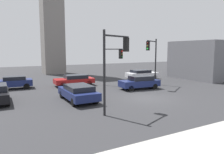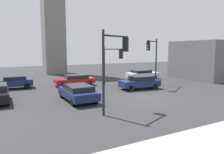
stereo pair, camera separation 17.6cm
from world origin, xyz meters
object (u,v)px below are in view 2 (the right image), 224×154
traffic_light_2 (153,53)px  car_0 (142,74)px  car_1 (14,82)px  car_3 (140,82)px  traffic_light_0 (113,59)px  traffic_light_1 (115,56)px  car_5 (78,92)px  car_4 (75,80)px

traffic_light_2 → car_0: bearing=-150.3°
traffic_light_2 → car_0: (2.78, 5.68, -3.21)m
car_1 → car_3: (12.19, -6.72, 0.00)m
traffic_light_0 → car_3: size_ratio=1.02×
car_0 → car_3: car_3 is taller
traffic_light_0 → traffic_light_1: bearing=-39.8°
car_3 → traffic_light_0: bearing=-47.6°
car_0 → car_5: (-12.84, -8.39, 0.02)m
traffic_light_1 → car_5: 5.39m
traffic_light_0 → car_3: 4.14m
traffic_light_0 → car_0: size_ratio=0.98×
traffic_light_2 → car_3: size_ratio=1.24×
traffic_light_2 → car_4: 9.71m
traffic_light_0 → car_5: traffic_light_0 is taller
traffic_light_1 → car_0: traffic_light_1 is taller
traffic_light_1 → traffic_light_2: bearing=15.4°
traffic_light_0 → traffic_light_2: 4.68m
car_4 → car_5: bearing=76.2°
traffic_light_0 → car_4: traffic_light_0 is taller
car_0 → car_4: (-10.61, -0.94, -0.01)m
traffic_light_0 → car_0: bearing=106.4°
car_0 → car_1: bearing=-178.7°
car_0 → car_3: size_ratio=1.04×
traffic_light_2 → car_3: traffic_light_2 is taller
traffic_light_1 → car_4: traffic_light_1 is taller
traffic_light_2 → traffic_light_0: bearing=-57.9°
car_0 → car_5: car_5 is taller
traffic_light_1 → traffic_light_2: size_ratio=0.99×
traffic_light_1 → car_5: traffic_light_1 is taller
traffic_light_1 → car_0: size_ratio=1.17×
car_3 → car_5: size_ratio=0.94×
car_1 → car_4: car_1 is taller
car_5 → traffic_light_0: bearing=-52.0°
traffic_light_2 → car_4: traffic_light_2 is taller
car_3 → car_4: car_3 is taller
car_4 → car_5: size_ratio=0.98×
car_5 → traffic_light_1: bearing=-164.4°
car_1 → car_0: bearing=-177.8°
car_1 → car_3: size_ratio=0.91×
traffic_light_1 → car_1: traffic_light_1 is taller
traffic_light_2 → car_1: traffic_light_2 is taller
traffic_light_0 → car_4: size_ratio=0.98×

